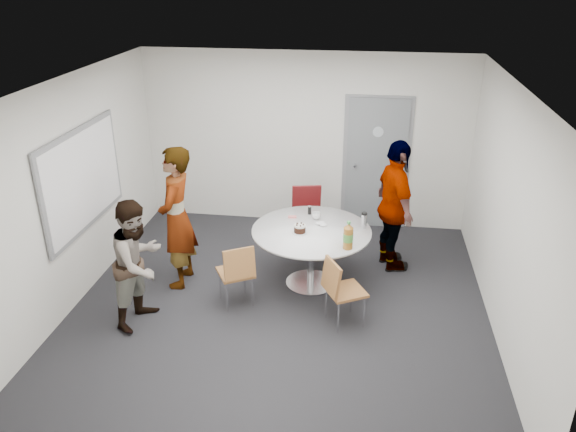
% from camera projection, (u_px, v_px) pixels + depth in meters
% --- Properties ---
extents(floor, '(5.00, 5.00, 0.00)m').
position_uv_depth(floor, '(280.00, 304.00, 6.94)').
color(floor, black).
rests_on(floor, ground).
extents(ceiling, '(5.00, 5.00, 0.00)m').
position_uv_depth(ceiling, '(279.00, 85.00, 5.81)').
color(ceiling, silver).
rests_on(ceiling, wall_back).
extents(wall_back, '(5.00, 0.00, 5.00)m').
position_uv_depth(wall_back, '(305.00, 141.00, 8.63)').
color(wall_back, silver).
rests_on(wall_back, floor).
extents(wall_left, '(0.00, 5.00, 5.00)m').
position_uv_depth(wall_left, '(73.00, 192.00, 6.70)').
color(wall_left, silver).
rests_on(wall_left, floor).
extents(wall_right, '(0.00, 5.00, 5.00)m').
position_uv_depth(wall_right, '(508.00, 217.00, 6.05)').
color(wall_right, silver).
rests_on(wall_right, floor).
extents(wall_front, '(5.00, 0.00, 5.00)m').
position_uv_depth(wall_front, '(227.00, 337.00, 4.12)').
color(wall_front, silver).
rests_on(wall_front, floor).
extents(door, '(1.02, 0.17, 2.12)m').
position_uv_depth(door, '(376.00, 164.00, 8.60)').
color(door, slate).
rests_on(door, wall_back).
extents(whiteboard, '(0.04, 1.90, 1.25)m').
position_uv_depth(whiteboard, '(83.00, 179.00, 6.83)').
color(whiteboard, gray).
rests_on(whiteboard, wall_left).
extents(table, '(1.51, 1.51, 1.14)m').
position_uv_depth(table, '(314.00, 238.00, 7.08)').
color(table, silver).
rests_on(table, floor).
extents(chair_near_left, '(0.55, 0.57, 0.83)m').
position_uv_depth(chair_near_left, '(237.00, 270.00, 6.70)').
color(chair_near_left, brown).
rests_on(chair_near_left, floor).
extents(chair_near_right, '(0.57, 0.55, 0.84)m').
position_uv_depth(chair_near_right, '(339.00, 286.00, 6.35)').
color(chair_near_right, brown).
rests_on(chair_near_right, floor).
extents(chair_far, '(0.52, 0.56, 0.93)m').
position_uv_depth(chair_far, '(307.00, 211.00, 8.12)').
color(chair_far, maroon).
rests_on(chair_far, floor).
extents(person_main, '(0.47, 0.69, 1.86)m').
position_uv_depth(person_main, '(177.00, 218.00, 7.04)').
color(person_main, '#A5C6EA').
rests_on(person_main, floor).
extents(person_left, '(0.76, 0.87, 1.52)m').
position_uv_depth(person_left, '(138.00, 263.00, 6.34)').
color(person_left, white).
rests_on(person_left, floor).
extents(person_right, '(0.75, 1.15, 1.81)m').
position_uv_depth(person_right, '(395.00, 207.00, 7.42)').
color(person_right, black).
rests_on(person_right, floor).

